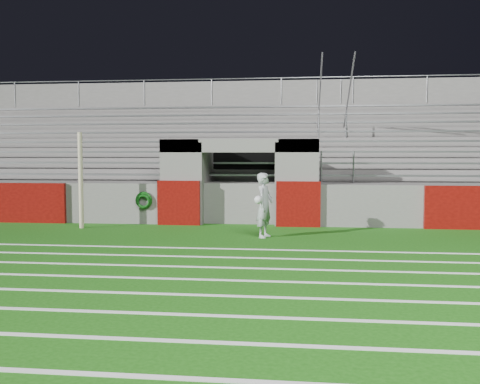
# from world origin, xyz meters

# --- Properties ---
(ground) EXTENTS (90.00, 90.00, 0.00)m
(ground) POSITION_xyz_m (0.00, 0.00, 0.00)
(ground) COLOR #16510D
(ground) RESTS_ON ground
(field_post) EXTENTS (0.13, 0.13, 2.78)m
(field_post) POSITION_xyz_m (-4.46, 1.95, 1.39)
(field_post) COLOR beige
(field_post) RESTS_ON ground
(field_markings) EXTENTS (28.00, 8.09, 0.01)m
(field_markings) POSITION_xyz_m (0.00, -5.00, 0.01)
(field_markings) COLOR white
(field_markings) RESTS_ON ground
(stadium_structure) EXTENTS (26.00, 8.48, 5.42)m
(stadium_structure) POSITION_xyz_m (0.00, 7.97, 1.49)
(stadium_structure) COLOR #5F5D5A
(stadium_structure) RESTS_ON ground
(goalkeeper_with_ball) EXTENTS (0.55, 0.71, 1.67)m
(goalkeeper_with_ball) POSITION_xyz_m (0.95, 0.82, 0.84)
(goalkeeper_with_ball) COLOR #A2A7AB
(goalkeeper_with_ball) RESTS_ON ground
(hose_coil) EXTENTS (0.53, 0.14, 0.53)m
(hose_coil) POSITION_xyz_m (-2.89, 2.93, 0.73)
(hose_coil) COLOR #0E4710
(hose_coil) RESTS_ON ground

